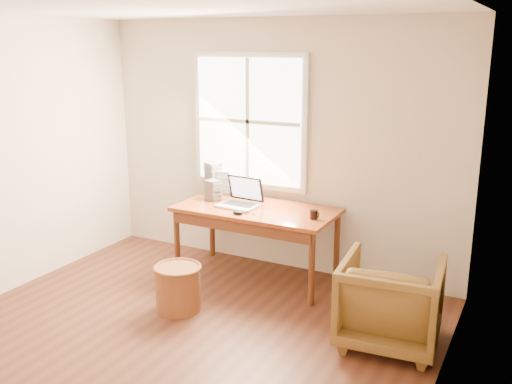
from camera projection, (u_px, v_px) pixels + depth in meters
The scene contains 11 objects.
room_shell at pixel (151, 189), 4.15m from camera, with size 4.04×4.54×2.64m.
desk at pixel (256, 210), 5.70m from camera, with size 1.60×0.80×0.04m, color brown.
armchair at pixel (391, 302), 4.52m from camera, with size 0.76×0.79×0.72m, color brown.
wicker_stool at pixel (178, 288), 5.14m from camera, with size 0.40×0.40×0.40m, color brown.
laptop at pixel (237, 193), 5.69m from camera, with size 0.38×0.40×0.28m, color #B5B6BD, non-canonical shape.
mouse at pixel (238, 213), 5.47m from camera, with size 0.11×0.07×0.04m, color black.
coffee_mug at pixel (314, 214), 5.32m from camera, with size 0.08×0.08×0.09m, color black.
cd_stack_a at pixel (223, 183), 6.15m from camera, with size 0.14×0.12×0.27m, color silver.
cd_stack_b at pixel (213, 190), 5.96m from camera, with size 0.14×0.12×0.21m, color #27262C.
cd_stack_c at pixel (213, 179), 6.16m from camera, with size 0.15×0.14×0.35m, color #9595A1.
cd_stack_d at pixel (241, 188), 6.11m from camera, with size 0.14×0.12×0.17m, color #B4B9C0.
Camera 1 is at (2.51, -3.05, 2.35)m, focal length 40.00 mm.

